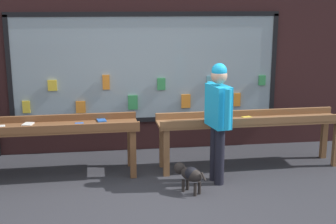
{
  "coord_description": "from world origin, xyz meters",
  "views": [
    {
      "loc": [
        -0.65,
        -5.74,
        2.61
      ],
      "look_at": [
        0.29,
        0.97,
        0.99
      ],
      "focal_mm": 50.0,
      "sensor_mm": 36.0,
      "label": 1
    }
  ],
  "objects_px": {
    "person_browsing": "(218,113)",
    "display_table_left": "(39,131)",
    "small_dog": "(189,174)",
    "display_table_right": "(250,124)"
  },
  "relations": [
    {
      "from": "person_browsing",
      "to": "small_dog",
      "type": "relative_size",
      "value": 3.75
    },
    {
      "from": "display_table_right",
      "to": "small_dog",
      "type": "height_order",
      "value": "display_table_right"
    },
    {
      "from": "display_table_left",
      "to": "display_table_right",
      "type": "bearing_deg",
      "value": -0.03
    },
    {
      "from": "display_table_left",
      "to": "person_browsing",
      "type": "relative_size",
      "value": 1.69
    },
    {
      "from": "display_table_left",
      "to": "small_dog",
      "type": "relative_size",
      "value": 6.33
    },
    {
      "from": "display_table_right",
      "to": "person_browsing",
      "type": "relative_size",
      "value": 1.69
    },
    {
      "from": "person_browsing",
      "to": "display_table_right",
      "type": "bearing_deg",
      "value": -59.99
    },
    {
      "from": "display_table_right",
      "to": "person_browsing",
      "type": "xyz_separation_m",
      "value": [
        -0.67,
        -0.59,
        0.34
      ]
    },
    {
      "from": "person_browsing",
      "to": "small_dog",
      "type": "xyz_separation_m",
      "value": [
        -0.47,
        -0.31,
        -0.77
      ]
    },
    {
      "from": "person_browsing",
      "to": "display_table_left",
      "type": "bearing_deg",
      "value": 66.07
    }
  ]
}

